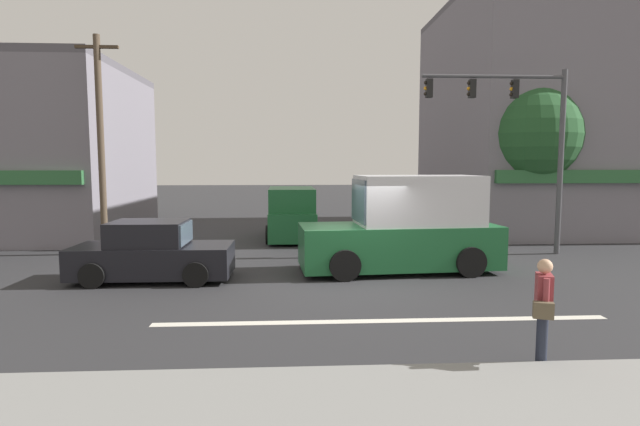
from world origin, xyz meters
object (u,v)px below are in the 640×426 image
at_px(box_truck_parked_curbside, 406,228).
at_px(sedan_crossing_leftbound, 153,254).
at_px(street_tree, 530,135).
at_px(pedestrian_foreground_with_bag, 543,307).
at_px(van_waiting_far, 292,214).
at_px(traffic_light_mast, 524,127).
at_px(utility_pole_near_left, 101,142).

bearing_deg(box_truck_parked_curbside, sedan_crossing_leftbound, -174.07).
bearing_deg(street_tree, pedestrian_foreground_with_bag, -114.58).
relative_size(van_waiting_far, pedestrian_foreground_with_bag, 2.78).
bearing_deg(sedan_crossing_leftbound, pedestrian_foreground_with_bag, -39.57).
height_order(traffic_light_mast, sedan_crossing_leftbound, traffic_light_mast).
height_order(street_tree, utility_pole_near_left, utility_pole_near_left).
height_order(box_truck_parked_curbside, pedestrian_foreground_with_bag, box_truck_parked_curbside).
distance_m(traffic_light_mast, box_truck_parked_curbside, 5.99).
bearing_deg(traffic_light_mast, pedestrian_foreground_with_bag, -113.19).
distance_m(van_waiting_far, pedestrian_foreground_with_bag, 13.87).
height_order(street_tree, traffic_light_mast, traffic_light_mast).
xyz_separation_m(sedan_crossing_leftbound, van_waiting_far, (3.67, 7.18, 0.29)).
distance_m(utility_pole_near_left, pedestrian_foreground_with_bag, 14.63).
distance_m(box_truck_parked_curbside, sedan_crossing_leftbound, 7.00).
relative_size(street_tree, pedestrian_foreground_with_bag, 3.70).
bearing_deg(van_waiting_far, box_truck_parked_curbside, -63.11).
xyz_separation_m(street_tree, box_truck_parked_curbside, (-6.17, -5.48, -2.95)).
bearing_deg(box_truck_parked_curbside, pedestrian_foreground_with_bag, -85.73).
xyz_separation_m(box_truck_parked_curbside, pedestrian_foreground_with_bag, (0.51, -6.89, -0.30)).
distance_m(utility_pole_near_left, sedan_crossing_leftbound, 5.71).
xyz_separation_m(utility_pole_near_left, sedan_crossing_leftbound, (2.70, -3.97, -3.09)).
relative_size(utility_pole_near_left, pedestrian_foreground_with_bag, 4.38).
bearing_deg(box_truck_parked_curbside, van_waiting_far, 116.89).
relative_size(box_truck_parked_curbside, van_waiting_far, 1.24).
xyz_separation_m(utility_pole_near_left, traffic_light_mast, (14.16, -0.78, 0.50)).
relative_size(utility_pole_near_left, traffic_light_mast, 1.18).
relative_size(sedan_crossing_leftbound, van_waiting_far, 0.89).
xyz_separation_m(box_truck_parked_curbside, van_waiting_far, (-3.28, 6.46, -0.25)).
bearing_deg(van_waiting_far, sedan_crossing_leftbound, -117.06).
relative_size(street_tree, utility_pole_near_left, 0.85).
xyz_separation_m(traffic_light_mast, pedestrian_foreground_with_bag, (-4.01, -9.36, -3.35)).
distance_m(box_truck_parked_curbside, pedestrian_foreground_with_bag, 6.91).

